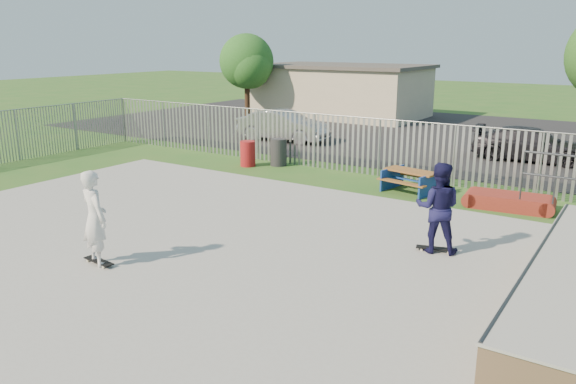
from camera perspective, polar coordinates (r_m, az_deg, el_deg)
The scene contains 16 objects.
ground at distance 13.25m, azimuth -11.51°, elevation -5.34°, with size 120.00×120.00×0.00m, color #2C6021.
concrete_slab at distance 13.22m, azimuth -11.53°, elevation -5.04°, with size 15.00×12.00×0.15m, color #999994.
fence at distance 15.86m, azimuth 2.63°, elevation 2.10°, with size 26.04×16.02×2.00m.
picnic_table at distance 17.89m, azimuth 12.35°, elevation 1.11°, with size 1.86×1.62×0.69m.
funbox at distance 16.94m, azimuth 21.50°, elevation -0.90°, with size 2.12×1.22×0.41m.
trash_bin_red at distance 21.20m, azimuth -4.11°, elevation 3.91°, with size 0.57×0.57×0.95m, color maroon.
trash_bin_grey at distance 21.25m, azimuth -0.98°, elevation 4.07°, with size 0.61×0.61×1.02m, color #28292B.
parking_lot at distance 29.45m, azimuth 15.48°, elevation 5.60°, with size 40.00×18.00×0.02m, color black.
car_silver at distance 26.58m, azimuth -0.48°, elevation 6.78°, with size 1.53×4.38×1.44m, color #A4A4A8.
car_dark at distance 23.99m, azimuth 23.50°, elevation 4.46°, with size 1.81×4.45×1.29m, color black.
building at distance 36.05m, azimuth 5.41°, elevation 10.26°, with size 10.40×6.40×3.20m.
tree_left at distance 34.85m, azimuth -4.23°, elevation 13.08°, with size 3.28×3.28×5.06m.
skateboard_a at distance 12.63m, azimuth 14.70°, elevation -5.65°, with size 0.82×0.42×0.08m.
skateboard_b at distance 12.17m, azimuth -18.66°, elevation -6.76°, with size 0.81×0.27×0.08m.
skater_navy at distance 12.33m, azimuth 14.99°, elevation -1.55°, with size 0.95×0.74×1.96m, color #13133B.
skater_white at distance 11.86m, azimuth -19.04°, elevation -2.52°, with size 0.72×0.47×1.96m, color silver.
Camera 1 is at (8.89, -8.71, 4.53)m, focal length 35.00 mm.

